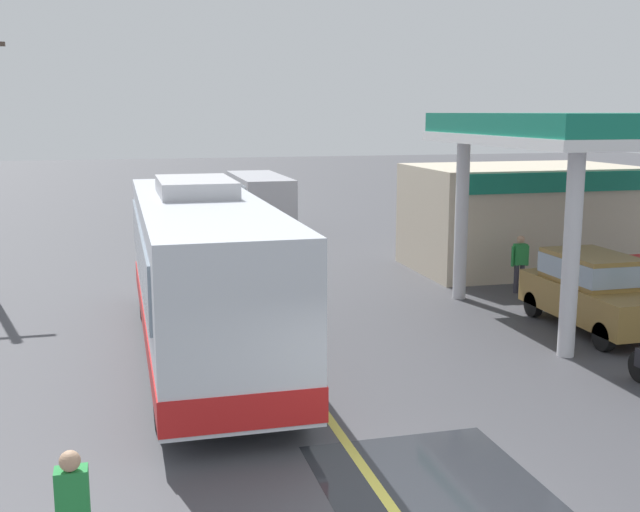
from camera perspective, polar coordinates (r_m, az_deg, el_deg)
name	(u,v)px	position (r m, az deg, el deg)	size (l,w,h in m)	color
ground	(213,253)	(29.10, -7.85, 0.24)	(120.00, 120.00, 0.00)	#424247
lane_divider_stripe	(232,280)	(24.24, -6.43, -1.79)	(0.16, 50.00, 0.01)	#D8CC4C
coach_bus_main	(203,275)	(16.72, -8.57, -1.40)	(2.60, 11.04, 3.69)	silver
gas_station_roadside	(553,196)	(24.78, 16.67, 4.25)	(9.10, 11.95, 5.10)	#147259
car_at_pump	(594,288)	(19.65, 19.36, -2.21)	(1.70, 4.20, 1.82)	olive
minibus_opposing_lane	(260,198)	(33.80, -4.43, 4.25)	(2.04, 6.13, 2.44)	#A5A5AD
pedestrian_near_pump	(520,261)	(23.05, 14.39, -0.34)	(0.55, 0.22, 1.66)	#33333F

